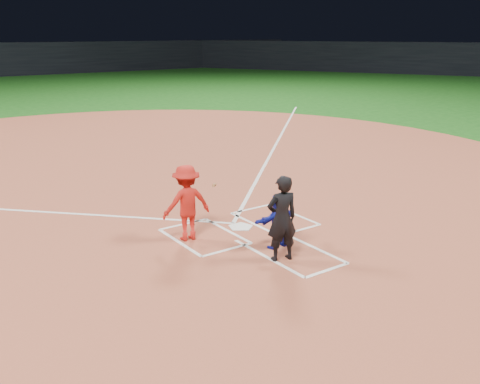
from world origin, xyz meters
TOP-DOWN VIEW (x-y plane):
  - ground at (0.00, 0.00)m, footprint 120.00×120.00m
  - home_plate_dirt at (0.00, 6.00)m, footprint 28.00×28.00m
  - stadium_wall_right at (42.00, 24.00)m, footprint 31.04×52.56m
  - home_plate at (0.00, 0.00)m, footprint 0.60×0.60m
  - catcher at (-0.03, -1.38)m, footprint 1.09×0.44m
  - umpire at (-0.39, -1.91)m, footprint 0.70×0.54m
  - chalk_markings at (0.00, 5.29)m, footprint 28.35×17.32m
  - batter_at_plate at (-1.34, 0.08)m, footprint 1.42×0.87m

SIDE VIEW (x-z plane):
  - ground at x=0.00m, z-range 0.00..0.00m
  - home_plate_dirt at x=0.00m, z-range 0.00..0.01m
  - chalk_markings at x=0.00m, z-range 0.01..0.02m
  - home_plate at x=0.00m, z-range 0.01..0.03m
  - catcher at x=-0.03m, z-range 0.01..1.16m
  - batter_at_plate at x=-1.34m, z-range 0.01..1.64m
  - umpire at x=-0.39m, z-range 0.01..1.71m
  - stadium_wall_right at x=42.00m, z-range 0.00..3.20m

